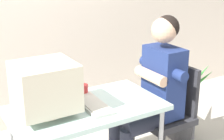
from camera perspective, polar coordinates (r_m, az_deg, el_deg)
name	(u,v)px	position (r m, az deg, el deg)	size (l,w,h in m)	color
desk	(87,113)	(2.55, -4.44, -7.47)	(1.17, 0.66, 0.75)	#B7B7BC
crt_monitor	(46,87)	(2.34, -11.46, -2.87)	(0.43, 0.39, 0.39)	beige
keyboard	(92,104)	(2.52, -3.45, -5.90)	(0.18, 0.45, 0.03)	silver
office_chair	(170,109)	(3.05, 9.96, -6.74)	(0.44, 0.44, 0.92)	#4C4C51
person_seated	(154,89)	(2.84, 7.22, -3.30)	(0.73, 0.55, 1.38)	navy
potted_plant	(182,106)	(3.54, 11.98, -6.16)	(0.67, 0.68, 0.82)	#4C4C51
desk_mug	(83,90)	(2.69, -5.06, -3.49)	(0.08, 0.09, 0.10)	red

